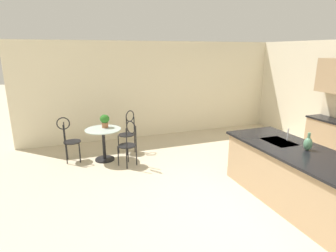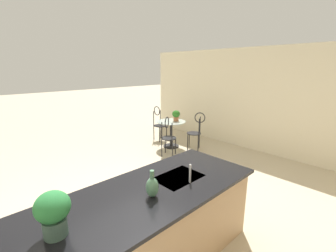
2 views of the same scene
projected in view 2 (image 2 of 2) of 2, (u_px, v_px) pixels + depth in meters
name	position (u px, v px, depth m)	size (l,w,h in m)	color
ground_plane	(125.00, 220.00, 3.40)	(40.00, 40.00, 0.00)	beige
wall_left_window	(263.00, 101.00, 5.90)	(0.12, 7.80, 2.70)	beige
kitchen_island	(143.00, 231.00, 2.49)	(2.80, 1.06, 0.92)	tan
bistro_table	(171.00, 132.00, 6.42)	(0.80, 0.80, 0.74)	black
chair_near_window	(196.00, 129.00, 6.15)	(0.53, 0.53, 1.04)	black
chair_by_island	(159.00, 122.00, 7.02)	(0.40, 0.49, 1.04)	black
chair_toward_desk	(168.00, 134.00, 5.70)	(0.52, 0.52, 1.04)	black
sink_faucet	(190.00, 173.00, 2.59)	(0.02, 0.02, 0.22)	#B2B5BA
potted_plant_on_table	(176.00, 115.00, 6.33)	(0.21, 0.21, 0.30)	#9E603D
potted_plant_counter_far	(53.00, 211.00, 1.74)	(0.26, 0.26, 0.37)	#385147
vase_on_counter	(152.00, 187.00, 2.30)	(0.13, 0.13, 0.29)	#4C7A5B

